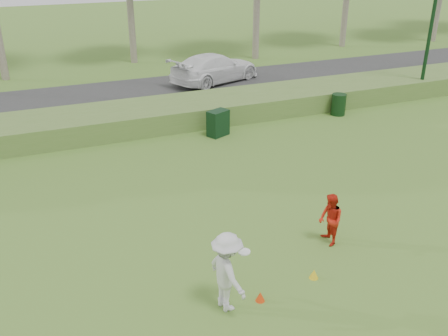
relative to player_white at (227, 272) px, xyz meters
name	(u,v)px	position (x,y,z in m)	size (l,w,h in m)	color
ground	(287,281)	(1.71, 0.30, -0.95)	(120.00, 120.00, 0.00)	#426E24
reed_strip	(155,115)	(1.71, 12.30, -0.50)	(80.00, 3.00, 0.90)	#4B712D
park_road	(130,95)	(1.71, 17.30, -0.92)	(80.00, 6.00, 0.06)	#2D2D2D
player_white	(227,272)	(0.00, 0.00, 0.00)	(0.99, 1.33, 1.90)	silver
player_red	(330,220)	(3.54, 1.33, -0.22)	(0.71, 0.55, 1.45)	red
cone_orange	(260,296)	(0.78, -0.10, -0.83)	(0.22, 0.22, 0.24)	red
cone_yellow	(314,274)	(2.35, 0.15, -0.82)	(0.22, 0.22, 0.25)	gold
utility_cabinet	(218,123)	(3.82, 10.04, -0.41)	(0.87, 0.54, 1.08)	black
trash_bin	(339,104)	(10.01, 10.41, -0.45)	(0.66, 0.66, 0.99)	black
car_right	(215,68)	(6.78, 17.90, -0.09)	(2.24, 5.52, 1.60)	white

